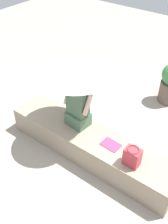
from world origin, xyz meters
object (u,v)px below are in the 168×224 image
object	(u,v)px
person_seated	(78,104)
handbag_black	(132,157)
magazine	(111,145)
parasol	(76,70)

from	to	relation	value
person_seated	handbag_black	xyz separation A→B (m)	(1.09, -0.20, -0.25)
person_seated	handbag_black	distance (m)	1.14
handbag_black	magazine	world-z (taller)	handbag_black
person_seated	parasol	xyz separation A→B (m)	(-0.06, 0.04, 0.55)
parasol	magazine	size ratio (longest dim) A/B	3.87
person_seated	parasol	size ratio (longest dim) A/B	0.83
parasol	magazine	xyz separation A→B (m)	(0.74, -0.12, -0.94)
parasol	handbag_black	bearing A→B (deg)	-12.10
parasol	person_seated	bearing A→B (deg)	-35.95
magazine	person_seated	bearing A→B (deg)	177.00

